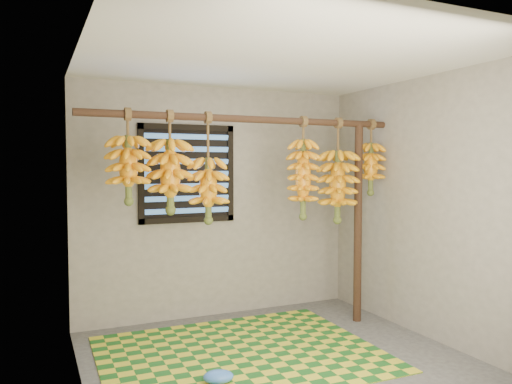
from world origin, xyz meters
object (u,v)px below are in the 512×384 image
banana_bunch_a (128,170)px  banana_bunch_d (303,179)px  banana_bunch_e (338,186)px  support_post (358,223)px  plastic_bag (218,377)px  banana_bunch_b (170,176)px  banana_bunch_c (208,190)px  banana_bunch_f (371,169)px  woven_mat (241,353)px

banana_bunch_a → banana_bunch_d: (1.64, 0.00, -0.09)m
banana_bunch_a → banana_bunch_d: same height
banana_bunch_a → banana_bunch_e: size_ratio=0.76×
banana_bunch_a → banana_bunch_e: same height
support_post → banana_bunch_a: bearing=-180.0°
plastic_bag → banana_bunch_b: bearing=99.1°
plastic_bag → banana_bunch_b: (-0.13, 0.81, 1.44)m
banana_bunch_d → banana_bunch_c: bearing=180.0°
banana_bunch_e → banana_bunch_f: size_ratio=1.35×
support_post → banana_bunch_f: banana_bunch_f is taller
support_post → banana_bunch_b: banana_bunch_b is taller
plastic_bag → banana_bunch_d: (1.16, 0.81, 1.40)m
banana_bunch_b → banana_bunch_e: (1.68, 0.00, -0.12)m
woven_mat → banana_bunch_c: size_ratio=2.35×
woven_mat → banana_bunch_c: bearing=114.8°
banana_bunch_b → banana_bunch_e: same height
support_post → banana_bunch_c: 1.63m
support_post → banana_bunch_c: banana_bunch_c is taller
banana_bunch_b → banana_bunch_d: same height
banana_bunch_b → woven_mat: bearing=-34.8°
woven_mat → banana_bunch_b: banana_bunch_b is taller
plastic_bag → banana_bunch_c: banana_bunch_c is taller
banana_bunch_a → banana_bunch_c: 0.71m
banana_bunch_d → banana_bunch_e: 0.40m
banana_bunch_b → banana_bunch_f: 2.08m
banana_bunch_b → banana_bunch_c: bearing=0.0°
banana_bunch_d → banana_bunch_f: size_ratio=1.28×
plastic_bag → banana_bunch_e: banana_bunch_e is taller
plastic_bag → banana_bunch_a: (-0.48, 0.81, 1.49)m
woven_mat → banana_bunch_c: (-0.16, 0.35, 1.36)m
banana_bunch_d → banana_bunch_e: bearing=0.0°
banana_bunch_b → banana_bunch_f: same height
woven_mat → banana_bunch_d: size_ratio=2.33×
banana_bunch_d → banana_bunch_f: (0.79, -0.00, 0.10)m
banana_bunch_d → woven_mat: bearing=-156.4°
plastic_bag → banana_bunch_f: 2.59m
plastic_bag → banana_bunch_d: bearing=35.1°
banana_bunch_a → banana_bunch_c: (0.69, 0.00, -0.18)m
banana_bunch_d → banana_bunch_a: bearing=-180.0°
plastic_bag → banana_bunch_c: size_ratio=0.23×
support_post → banana_bunch_d: (-0.64, 0.00, 0.45)m
banana_bunch_c → banana_bunch_f: bearing=-0.0°
banana_bunch_b → banana_bunch_c: size_ratio=0.89×
plastic_bag → banana_bunch_d: 1.99m
plastic_bag → banana_bunch_a: bearing=120.4°
banana_bunch_b → banana_bunch_d: 1.29m
banana_bunch_f → banana_bunch_b: bearing=180.0°
support_post → banana_bunch_d: 0.78m
banana_bunch_c → banana_bunch_f: (1.74, -0.00, 0.18)m
banana_bunch_a → banana_bunch_f: bearing=0.0°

